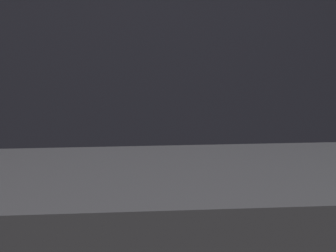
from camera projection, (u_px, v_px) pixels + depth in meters
wall_back at (149, 16)px, 3.17m from camera, size 8.00×0.05×2.80m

